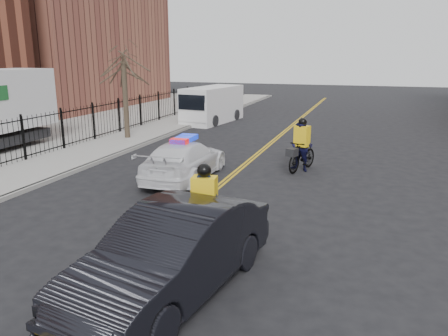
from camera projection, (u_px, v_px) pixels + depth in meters
ground at (178, 220)px, 12.28m from camera, size 120.00×120.00×0.00m
center_line_left at (251, 158)px, 19.63m from camera, size 0.10×60.00×0.01m
center_line_right at (254, 158)px, 19.58m from camera, size 0.10×60.00×0.01m
sidewalk at (109, 146)px, 21.93m from camera, size 3.00×60.00×0.15m
curb at (135, 148)px, 21.46m from camera, size 0.20×60.00×0.15m
iron_fence at (82, 126)px, 22.16m from camera, size 0.12×28.00×2.00m
warehouse_far at (56, 27)px, 39.68m from camera, size 14.00×18.00×14.00m
street_tree at (124, 74)px, 22.92m from camera, size 3.20×3.20×4.80m
police_cruiser at (185, 160)px, 16.22m from camera, size 2.16×4.99×1.59m
dark_sedan at (173, 253)px, 8.27m from camera, size 2.60×5.41×1.71m
cargo_van at (211, 105)px, 29.80m from camera, size 2.81×5.95×2.40m
cyclist_near at (205, 221)px, 10.17m from camera, size 1.03×2.25×2.13m
cyclist_far at (301, 150)px, 17.31m from camera, size 1.25×2.18×2.13m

